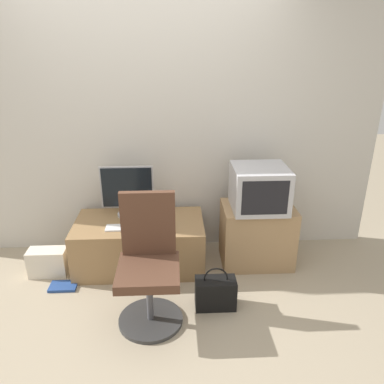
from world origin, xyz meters
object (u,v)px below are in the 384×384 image
main_monitor (127,191)px  keyboard (125,228)px  mouse (150,225)px  book (63,286)px  office_chair (149,268)px  handbag (215,293)px  crt_tv (259,188)px  cardboard_box_lower (48,262)px

main_monitor → keyboard: 0.36m
mouse → book: bearing=-163.1°
office_chair → keyboard: bearing=111.9°
book → main_monitor: bearing=41.1°
keyboard → handbag: bearing=-34.5°
main_monitor → mouse: size_ratio=8.38×
main_monitor → mouse: bearing=-49.7°
crt_tv → cardboard_box_lower: 2.01m
mouse → office_chair: office_chair is taller
mouse → book: mouse is taller
mouse → book: 0.91m
mouse → crt_tv: crt_tv is taller
crt_tv → office_chair: (-0.95, -0.70, -0.34)m
cardboard_box_lower → book: (0.18, -0.21, -0.11)m
mouse → book: (-0.75, -0.23, -0.46)m
keyboard → office_chair: bearing=-68.1°
keyboard → crt_tv: size_ratio=0.70×
office_chair → main_monitor: bearing=105.1°
main_monitor → keyboard: bearing=-91.2°
book → office_chair: bearing=-27.0°
crt_tv → main_monitor: bearing=171.7°
main_monitor → handbag: bearing=-46.6°
cardboard_box_lower → mouse: bearing=1.1°
crt_tv → mouse: bearing=-175.7°
main_monitor → crt_tv: size_ratio=1.01×
crt_tv → handbag: crt_tv is taller
keyboard → office_chair: size_ratio=0.34×
office_chair → cardboard_box_lower: 1.17m
handbag → main_monitor: bearing=133.4°
crt_tv → office_chair: office_chair is taller
office_chair → book: 0.97m
main_monitor → handbag: size_ratio=1.35×
mouse → handbag: size_ratio=0.16×
crt_tv → handbag: 0.99m
main_monitor → office_chair: office_chair is taller
keyboard → handbag: keyboard is taller
keyboard → book: (-0.54, -0.20, -0.45)m
crt_tv → cardboard_box_lower: size_ratio=1.43×
mouse → handbag: (0.53, -0.54, -0.34)m
mouse → crt_tv: 1.02m
main_monitor → keyboard: (-0.01, -0.27, -0.23)m
keyboard → cardboard_box_lower: (-0.71, 0.01, -0.34)m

